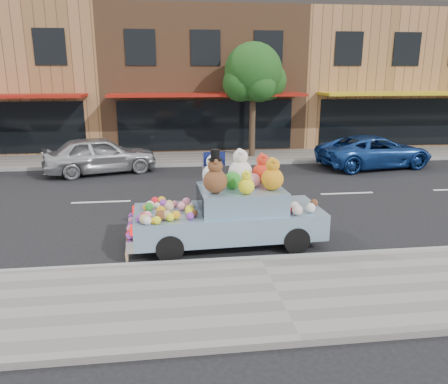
{
  "coord_description": "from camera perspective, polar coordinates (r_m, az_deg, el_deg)",
  "views": [
    {
      "loc": [
        -1.83,
        -13.39,
        3.91
      ],
      "look_at": [
        -0.62,
        -3.81,
        1.25
      ],
      "focal_mm": 35.0,
      "sensor_mm": 36.0,
      "label": 1
    }
  ],
  "objects": [
    {
      "name": "art_car",
      "position": [
        10.11,
        0.72,
        -2.46
      ],
      "size": [
        4.55,
        1.93,
        2.32
      ],
      "rotation": [
        0.0,
        0.0,
        0.04
      ],
      "color": "black",
      "rests_on": "ground"
    },
    {
      "name": "storefront_mid",
      "position": [
        25.43,
        -3.19,
        14.78
      ],
      "size": [
        10.0,
        9.8,
        7.3
      ],
      "color": "brown",
      "rests_on": "ground"
    },
    {
      "name": "far_kerb",
      "position": [
        18.87,
        -1.49,
        3.64
      ],
      "size": [
        60.0,
        0.12,
        0.13
      ],
      "primitive_type": "cube",
      "color": "gray",
      "rests_on": "ground"
    },
    {
      "name": "street_tree",
      "position": [
        20.31,
        3.87,
        14.76
      ],
      "size": [
        3.0,
        2.7,
        5.22
      ],
      "color": "#38281C",
      "rests_on": "ground"
    },
    {
      "name": "near_kerb",
      "position": [
        9.41,
        4.72,
        -8.78
      ],
      "size": [
        60.0,
        0.12,
        0.13
      ],
      "primitive_type": "cube",
      "color": "gray",
      "rests_on": "ground"
    },
    {
      "name": "ground",
      "position": [
        14.07,
        0.56,
        -0.74
      ],
      "size": [
        120.0,
        120.0,
        0.0
      ],
      "primitive_type": "plane",
      "color": "black",
      "rests_on": "ground"
    },
    {
      "name": "far_sidewalk",
      "position": [
        20.34,
        -1.92,
        4.48
      ],
      "size": [
        60.0,
        3.0,
        0.12
      ],
      "primitive_type": "cube",
      "color": "gray",
      "rests_on": "ground"
    },
    {
      "name": "storefront_left",
      "position": [
        26.64,
        -25.81,
        13.35
      ],
      "size": [
        10.0,
        9.8,
        7.3
      ],
      "color": "#AD7548",
      "rests_on": "ground"
    },
    {
      "name": "car_silver",
      "position": [
        18.04,
        -15.88,
        4.7
      ],
      "size": [
        4.67,
        2.88,
        1.48
      ],
      "primitive_type": "imported",
      "rotation": [
        0.0,
        0.0,
        1.85
      ],
      "color": "#B1B1B6",
      "rests_on": "ground"
    },
    {
      "name": "near_sidewalk",
      "position": [
        8.1,
        6.94,
        -13.1
      ],
      "size": [
        60.0,
        3.0,
        0.12
      ],
      "primitive_type": "cube",
      "color": "gray",
      "rests_on": "ground"
    },
    {
      "name": "car_blue",
      "position": [
        19.55,
        19.06,
        5.02
      ],
      "size": [
        5.13,
        2.98,
        1.34
      ],
      "primitive_type": "imported",
      "rotation": [
        0.0,
        0.0,
        1.73
      ],
      "color": "#1B4395",
      "rests_on": "ground"
    },
    {
      "name": "storefront_right",
      "position": [
        27.99,
        18.37,
        14.11
      ],
      "size": [
        10.0,
        9.8,
        7.3
      ],
      "color": "#AD7548",
      "rests_on": "ground"
    }
  ]
}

